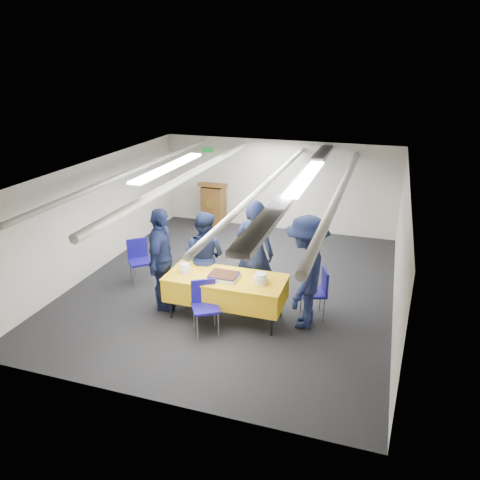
% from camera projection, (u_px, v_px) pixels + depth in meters
% --- Properties ---
extents(ground, '(7.00, 7.00, 0.00)m').
position_uv_depth(ground, '(235.00, 285.00, 9.25)').
color(ground, black).
rests_on(ground, ground).
extents(room_shell, '(6.00, 7.00, 2.30)m').
position_uv_depth(room_shell, '(246.00, 191.00, 8.92)').
color(room_shell, beige).
rests_on(room_shell, ground).
extents(serving_table, '(2.02, 0.88, 0.77)m').
position_uv_depth(serving_table, '(226.00, 288.00, 7.90)').
color(serving_table, black).
rests_on(serving_table, ground).
extents(sheet_cake, '(0.50, 0.39, 0.09)m').
position_uv_depth(sheet_cake, '(224.00, 276.00, 7.76)').
color(sheet_cake, white).
rests_on(sheet_cake, serving_table).
extents(plate_stack_left, '(0.20, 0.20, 0.16)m').
position_uv_depth(plate_stack_left, '(185.00, 269.00, 7.96)').
color(plate_stack_left, white).
rests_on(plate_stack_left, serving_table).
extents(plate_stack_right, '(0.23, 0.23, 0.18)m').
position_uv_depth(plate_stack_right, '(261.00, 279.00, 7.58)').
color(plate_stack_right, white).
rests_on(plate_stack_right, serving_table).
extents(podium, '(0.62, 0.53, 1.25)m').
position_uv_depth(podium, '(214.00, 205.00, 12.18)').
color(podium, brown).
rests_on(podium, ground).
extents(chair_near, '(0.58, 0.58, 0.87)m').
position_uv_depth(chair_near, '(205.00, 301.00, 7.54)').
color(chair_near, gray).
rests_on(chair_near, ground).
extents(chair_right, '(0.54, 0.54, 0.87)m').
position_uv_depth(chair_right, '(318.00, 288.00, 7.96)').
color(chair_right, gray).
rests_on(chair_right, ground).
extents(chair_left, '(0.59, 0.59, 0.87)m').
position_uv_depth(chair_left, '(139.00, 256.00, 9.24)').
color(chair_left, gray).
rests_on(chair_left, ground).
extents(sailor_a, '(0.77, 0.56, 1.95)m').
position_uv_depth(sailor_a, '(255.00, 253.00, 8.27)').
color(sailor_a, black).
rests_on(sailor_a, ground).
extents(sailor_b, '(0.89, 0.74, 1.68)m').
position_uv_depth(sailor_b, '(204.00, 256.00, 8.47)').
color(sailor_b, black).
rests_on(sailor_b, ground).
extents(sailor_c, '(0.68, 1.16, 1.86)m').
position_uv_depth(sailor_c, '(161.00, 260.00, 8.10)').
color(sailor_c, black).
rests_on(sailor_c, ground).
extents(sailor_d, '(0.71, 1.24, 1.91)m').
position_uv_depth(sailor_d, '(305.00, 273.00, 7.55)').
color(sailor_d, black).
rests_on(sailor_d, ground).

